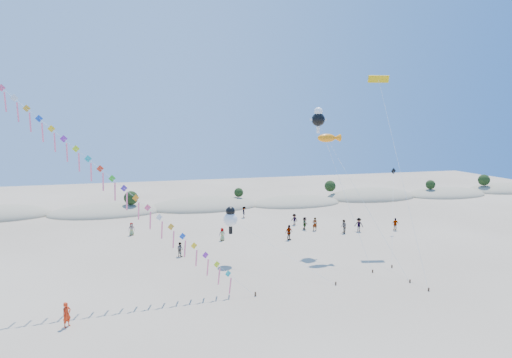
# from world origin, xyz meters

# --- Properties ---
(ground) EXTENTS (160.00, 160.00, 0.00)m
(ground) POSITION_xyz_m (0.00, 0.00, 0.00)
(ground) COLOR gray
(ground) RESTS_ON ground
(dune_ridge) EXTENTS (145.30, 11.49, 5.57)m
(dune_ridge) POSITION_xyz_m (1.06, 45.14, 0.11)
(dune_ridge) COLOR gray
(dune_ridge) RESTS_ON ground
(kite_train) EXTENTS (22.62, 6.41, 20.18)m
(kite_train) POSITION_xyz_m (-13.42, 10.09, 10.55)
(kite_train) COLOR #3F2D1E
(kite_train) RESTS_ON ground
(fish_kite) EXTENTS (4.59, 11.56, 13.21)m
(fish_kite) POSITION_xyz_m (9.72, 16.97, 12.70)
(fish_kite) COLOR #3F2D1E
(fish_kite) RESTS_ON ground
(cartoon_kite_low) EXTENTS (8.54, 9.45, 5.90)m
(cartoon_kite_low) POSITION_xyz_m (-1.62, 15.89, 4.71)
(cartoon_kite_low) COLOR #3F2D1E
(cartoon_kite_low) RESTS_ON ground
(cartoon_kite_high) EXTENTS (2.45, 11.41, 16.17)m
(cartoon_kite_high) POSITION_xyz_m (9.58, 19.73, 14.90)
(cartoon_kite_high) COLOR #3F2D1E
(cartoon_kite_high) RESTS_ON ground
(parafoil_kite) EXTENTS (4.98, 16.13, 19.92)m
(parafoil_kite) POSITION_xyz_m (16.89, 19.14, 19.15)
(parafoil_kite) COLOR #3F2D1E
(parafoil_kite) RESTS_ON ground
(dark_kite) EXTENTS (8.95, 13.55, 8.46)m
(dark_kite) POSITION_xyz_m (19.27, 18.90, 5.41)
(dark_kite) COLOR #3F2D1E
(dark_kite) RESTS_ON ground
(flyer_foreground) EXTENTS (0.76, 0.78, 1.80)m
(flyer_foreground) POSITION_xyz_m (-15.83, 5.12, 0.90)
(flyer_foreground) COLOR red
(flyer_foreground) RESTS_ON ground
(beachgoers) EXTENTS (35.13, 17.54, 1.88)m
(beachgoers) POSITION_xyz_m (8.52, 25.96, 0.86)
(beachgoers) COLOR slate
(beachgoers) RESTS_ON ground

